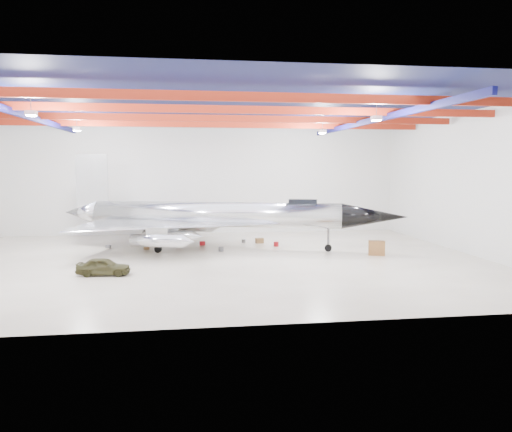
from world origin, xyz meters
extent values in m
plane|color=#B9AA93|center=(0.00, 0.00, 0.00)|extent=(40.00, 40.00, 0.00)
plane|color=silver|center=(0.00, 15.00, 5.50)|extent=(40.00, 0.00, 40.00)
plane|color=silver|center=(20.00, 0.00, 5.50)|extent=(0.00, 30.00, 30.00)
plane|color=#0A0F38|center=(0.00, 0.00, 11.00)|extent=(40.00, 40.00, 0.00)
cube|color=#9A2410|center=(0.00, -9.00, 10.40)|extent=(39.50, 0.25, 0.50)
cube|color=#9A2410|center=(0.00, -3.00, 10.40)|extent=(39.50, 0.25, 0.50)
cube|color=#9A2410|center=(0.00, 3.00, 10.40)|extent=(39.50, 0.25, 0.50)
cube|color=#9A2410|center=(0.00, 9.00, 10.40)|extent=(39.50, 0.25, 0.50)
cube|color=#0C0C48|center=(-12.00, 0.00, 10.10)|extent=(0.25, 29.50, 0.40)
cube|color=#0C0C48|center=(12.00, 0.00, 10.10)|extent=(0.25, 29.50, 0.40)
cube|color=silver|center=(-10.00, -6.00, 9.70)|extent=(0.55, 0.55, 0.25)
cube|color=silver|center=(10.00, -6.00, 9.70)|extent=(0.55, 0.55, 0.25)
cube|color=silver|center=(-10.00, 6.00, 9.70)|extent=(0.55, 0.55, 0.25)
cube|color=silver|center=(10.00, 6.00, 9.70)|extent=(0.55, 0.55, 0.25)
cylinder|color=silver|center=(0.85, 5.14, 2.85)|extent=(20.06, 7.75, 2.03)
cone|color=black|center=(13.03, 1.51, 2.85)|extent=(5.45, 3.40, 2.03)
cone|color=silver|center=(-10.35, 8.47, 2.85)|extent=(3.50, 2.82, 2.03)
cube|color=silver|center=(-9.38, 8.18, 5.49)|extent=(2.76, 0.93, 4.57)
cube|color=black|center=(7.67, 3.10, 3.91)|extent=(2.38, 1.42, 0.51)
cylinder|color=silver|center=(-3.67, 0.65, 1.42)|extent=(3.96, 1.98, 0.91)
cylinder|color=silver|center=(-2.94, 3.08, 1.42)|extent=(3.96, 1.98, 0.91)
cylinder|color=silver|center=(-1.20, 8.93, 1.42)|extent=(3.96, 1.98, 0.91)
cylinder|color=silver|center=(-0.48, 11.36, 1.42)|extent=(3.96, 1.98, 0.91)
cylinder|color=#59595B|center=(9.62, 2.52, 0.91)|extent=(0.18, 0.18, 1.83)
cylinder|color=black|center=(9.62, 2.52, 0.28)|extent=(0.61, 0.38, 0.57)
cylinder|color=#59595B|center=(-3.77, 3.86, 0.91)|extent=(0.18, 0.18, 1.83)
cylinder|color=black|center=(-3.77, 3.86, 0.28)|extent=(0.61, 0.38, 0.57)
cylinder|color=#59595B|center=(-2.32, 8.73, 0.91)|extent=(0.18, 0.18, 1.83)
cylinder|color=black|center=(-2.32, 8.73, 0.28)|extent=(0.61, 0.38, 0.57)
imported|color=#37351B|center=(-6.71, -3.92, 0.55)|extent=(3.38, 1.67, 1.11)
cube|color=brown|center=(12.78, 0.35, 0.56)|extent=(1.36, 0.97, 1.12)
cube|color=olive|center=(-4.79, 5.65, 0.16)|extent=(0.47, 0.38, 0.33)
cube|color=#A41017|center=(-0.19, 7.15, 0.17)|extent=(0.50, 0.40, 0.34)
cylinder|color=#59595B|center=(1.17, 3.81, 0.18)|extent=(0.47, 0.47, 0.37)
cube|color=olive|center=(4.84, 7.57, 0.23)|extent=(0.74, 0.64, 0.45)
cube|color=#59595B|center=(-7.98, 6.72, 0.13)|extent=(0.46, 0.42, 0.26)
cylinder|color=#A41017|center=(5.98, 5.63, 0.20)|extent=(0.51, 0.51, 0.39)
cylinder|color=#59595B|center=(3.48, 8.02, 0.16)|extent=(0.37, 0.37, 0.31)
camera|label=1|loc=(-1.67, -35.48, 6.77)|focal=35.00mm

